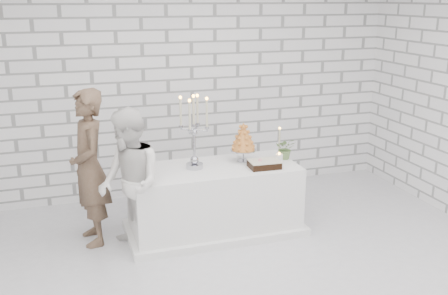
% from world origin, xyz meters
% --- Properties ---
extents(ground, '(6.00, 5.00, 0.01)m').
position_xyz_m(ground, '(0.00, 0.00, 0.00)').
color(ground, silver).
rests_on(ground, ground).
extents(wall_back, '(6.00, 0.01, 3.00)m').
position_xyz_m(wall_back, '(0.00, 2.50, 1.50)').
color(wall_back, white).
rests_on(wall_back, ground).
extents(wall_front, '(6.00, 0.01, 3.00)m').
position_xyz_m(wall_front, '(0.00, -2.50, 1.50)').
color(wall_front, white).
rests_on(wall_front, ground).
extents(cake_table, '(1.80, 0.80, 0.75)m').
position_xyz_m(cake_table, '(0.20, 1.17, 0.38)').
color(cake_table, white).
rests_on(cake_table, ground).
extents(groom, '(0.47, 0.64, 1.64)m').
position_xyz_m(groom, '(-1.10, 1.33, 0.82)').
color(groom, brown).
rests_on(groom, ground).
extents(bride, '(0.68, 0.81, 1.50)m').
position_xyz_m(bride, '(-0.74, 0.92, 0.75)').
color(bride, white).
rests_on(bride, ground).
extents(candelabra, '(0.39, 0.39, 0.80)m').
position_xyz_m(candelabra, '(-0.01, 1.20, 1.15)').
color(candelabra, '#A1A2AC').
rests_on(candelabra, cake_table).
extents(croquembouche, '(0.31, 0.31, 0.45)m').
position_xyz_m(croquembouche, '(0.56, 1.25, 0.97)').
color(croquembouche, '#B06120').
rests_on(croquembouche, cake_table).
extents(chocolate_cake, '(0.33, 0.24, 0.08)m').
position_xyz_m(chocolate_cake, '(0.70, 0.98, 0.79)').
color(chocolate_cake, black).
rests_on(chocolate_cake, cake_table).
extents(pillar_candle, '(0.09, 0.09, 0.12)m').
position_xyz_m(pillar_candle, '(0.89, 1.02, 0.81)').
color(pillar_candle, white).
rests_on(pillar_candle, cake_table).
extents(extra_taper, '(0.07, 0.07, 0.32)m').
position_xyz_m(extra_taper, '(1.02, 1.32, 0.91)').
color(extra_taper, beige).
rests_on(extra_taper, cake_table).
extents(flowers, '(0.28, 0.26, 0.25)m').
position_xyz_m(flowers, '(1.05, 1.20, 0.87)').
color(flowers, '#3F6932').
rests_on(flowers, cake_table).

